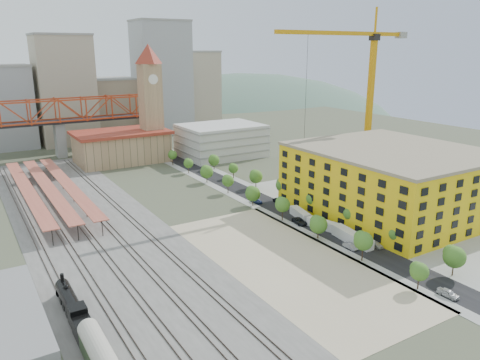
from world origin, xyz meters
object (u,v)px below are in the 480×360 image
tower_crane (364,77)px  site_trailer_c (322,224)px  clock_tower (150,92)px  site_trailer_a (356,240)px  site_trailer_b (348,236)px  site_trailer_d (300,214)px  car_0 (448,293)px  locomotive (74,309)px  construction_building (392,180)px

tower_crane → site_trailer_c: size_ratio=6.91×
clock_tower → site_trailer_a: clock_tower is taller
site_trailer_c → site_trailer_a: bearing=-105.7°
clock_tower → site_trailer_b: size_ratio=5.13×
tower_crane → clock_tower: bearing=125.9°
site_trailer_c → site_trailer_d: size_ratio=0.98×
site_trailer_d → car_0: 49.19m
site_trailer_a → tower_crane: bearing=45.5°
locomotive → car_0: 69.55m
construction_building → site_trailer_b: 28.96m
construction_building → car_0: (-29.00, -40.00, -8.68)m
site_trailer_b → site_trailer_d: size_ratio=1.16×
locomotive → site_trailer_b: bearing=0.6°
site_trailer_c → car_0: bearing=-110.0°
site_trailer_a → site_trailer_d: site_trailer_a is taller
locomotive → site_trailer_d: 68.87m
locomotive → car_0: bearing=-25.0°
site_trailer_b → tower_crane: bearing=49.9°
car_0 → locomotive: bearing=151.4°
car_0 → construction_building: bearing=50.5°
locomotive → site_trailer_d: size_ratio=2.54×
site_trailer_b → car_0: size_ratio=2.37×
tower_crane → site_trailer_c: bearing=-144.8°
site_trailer_a → site_trailer_b: 2.80m
clock_tower → construction_building: clock_tower is taller
car_0 → tower_crane: bearing=53.2°
locomotive → site_trailer_c: (66.00, 10.29, -0.89)m
construction_building → site_trailer_b: construction_building is taller
site_trailer_a → site_trailer_c: site_trailer_a is taller
construction_building → tower_crane: size_ratio=0.85×
site_trailer_d → site_trailer_a: bearing=-77.6°
construction_building → site_trailer_c: bearing=-179.4°
construction_building → site_trailer_b: size_ratio=4.99×
tower_crane → site_trailer_a: size_ratio=6.36×
site_trailer_a → site_trailer_d: size_ratio=1.07×
locomotive → site_trailer_a: locomotive is taller
clock_tower → site_trailer_b: (8.00, -109.92, -27.31)m
site_trailer_c → site_trailer_d: (0.00, 9.38, 0.02)m
clock_tower → site_trailer_d: (8.00, -90.90, -27.50)m
construction_building → locomotive: (-92.00, -10.56, -7.34)m
clock_tower → construction_building: (34.00, -99.99, -19.29)m
locomotive → site_trailer_a: (66.00, -2.16, -0.79)m
clock_tower → tower_crane: size_ratio=0.87×
clock_tower → site_trailer_c: (8.00, -100.27, -27.52)m
locomotive → site_trailer_a: 66.04m
construction_building → site_trailer_a: bearing=-153.9°
site_trailer_c → site_trailer_d: bearing=74.3°
site_trailer_c → car_0: site_trailer_c is taller
site_trailer_a → clock_tower: bearing=94.7°
tower_crane → site_trailer_d: 59.31m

